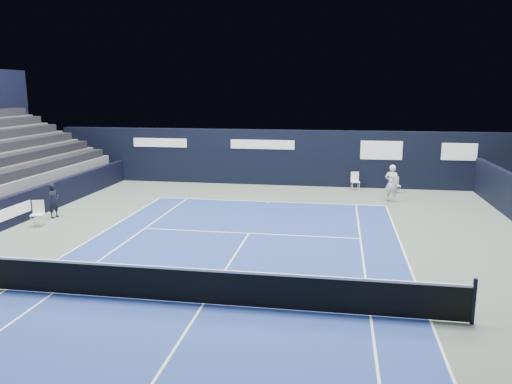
# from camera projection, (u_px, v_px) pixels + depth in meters

# --- Properties ---
(ground) EXTENTS (48.00, 48.00, 0.00)m
(ground) POSITION_uv_depth(u_px,v_px,m) (222.00, 276.00, 14.47)
(ground) COLOR #506054
(ground) RESTS_ON ground
(court_surface) EXTENTS (10.97, 23.77, 0.01)m
(court_surface) POSITION_uv_depth(u_px,v_px,m) (203.00, 304.00, 12.54)
(court_surface) COLOR navy
(court_surface) RESTS_ON ground
(folding_chair_back_a) EXTENTS (0.50, 0.48, 0.96)m
(folding_chair_back_a) POSITION_uv_depth(u_px,v_px,m) (355.00, 180.00, 26.84)
(folding_chair_back_a) COLOR white
(folding_chair_back_a) RESTS_ON ground
(folding_chair_back_b) EXTENTS (0.46, 0.45, 0.85)m
(folding_chair_back_b) POSITION_uv_depth(u_px,v_px,m) (396.00, 184.00, 26.08)
(folding_chair_back_b) COLOR silver
(folding_chair_back_b) RESTS_ON ground
(line_judge_chair) EXTENTS (0.55, 0.54, 1.02)m
(line_judge_chair) POSITION_uv_depth(u_px,v_px,m) (38.00, 212.00, 19.69)
(line_judge_chair) COLOR white
(line_judge_chair) RESTS_ON ground
(line_judge) EXTENTS (0.47, 0.60, 1.46)m
(line_judge) POSITION_uv_depth(u_px,v_px,m) (54.00, 201.00, 20.93)
(line_judge) COLOR black
(line_judge) RESTS_ON ground
(court_markings) EXTENTS (11.03, 23.83, 0.00)m
(court_markings) POSITION_uv_depth(u_px,v_px,m) (203.00, 304.00, 12.54)
(court_markings) COLOR white
(court_markings) RESTS_ON court_surface
(tennis_net) EXTENTS (12.90, 0.10, 1.10)m
(tennis_net) POSITION_uv_depth(u_px,v_px,m) (203.00, 285.00, 12.44)
(tennis_net) COLOR black
(tennis_net) RESTS_ON ground
(back_sponsor_wall) EXTENTS (26.00, 0.63, 3.10)m
(back_sponsor_wall) POSITION_uv_depth(u_px,v_px,m) (281.00, 157.00, 28.17)
(back_sponsor_wall) COLOR black
(back_sponsor_wall) RESTS_ON ground
(side_barrier_left) EXTENTS (0.33, 22.00, 1.20)m
(side_barrier_left) POSITION_uv_depth(u_px,v_px,m) (11.00, 211.00, 19.73)
(side_barrier_left) COLOR black
(side_barrier_left) RESTS_ON ground
(tennis_player) EXTENTS (0.74, 0.90, 1.79)m
(tennis_player) POSITION_uv_depth(u_px,v_px,m) (392.00, 183.00, 23.98)
(tennis_player) COLOR silver
(tennis_player) RESTS_ON ground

